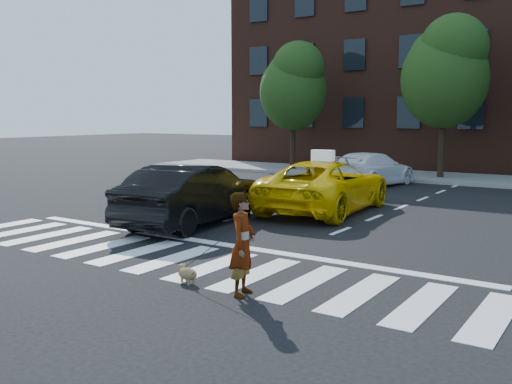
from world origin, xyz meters
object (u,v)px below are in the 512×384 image
Objects in this scene: dog at (186,273)px; woman at (243,244)px; tree_mid at (446,68)px; taxi at (326,186)px; black_sedan at (193,194)px; white_suv at (371,169)px; tree_left at (294,84)px.

woman is at bearing 18.54° from dog.
taxi is at bearing -93.41° from tree_mid.
tree_mid reaches higher than woman.
white_suv is (0.70, 10.38, -0.11)m from black_sedan.
tree_left is at bearing 133.69° from dog.
tree_mid is 1.50× the size of white_suv.
taxi is at bearing -123.75° from black_sedan.
woman is 1.35m from dog.
taxi is (6.90, -10.11, -3.68)m from tree_left.
tree_mid is 5.78m from white_suv.
white_suv is 15.01m from woman.
tree_mid reaches higher than tree_left.
dog is at bearing -87.64° from tree_mid.
tree_left is 7.67m from white_suv.
tree_left is at bearing -24.28° from white_suv.
white_suv is at bearing -1.95° from woman.
dog is (0.74, -18.08, -4.67)m from tree_mid.
tree_mid reaches higher than dog.
woman is at bearing -62.47° from tree_left.
tree_left is at bearing -77.38° from black_sedan.
tree_left reaches higher than black_sedan.
tree_mid is at bearing -107.28° from black_sedan.
woman is at bearing -83.91° from tree_mid.
dog is at bearing -65.49° from tree_left.
white_suv is at bearing 119.27° from dog.
black_sedan is at bearing 30.60° from woman.
tree_left is 12.49× the size of dog.
dog is at bearing 95.53° from taxi.
tree_mid is 4.28× the size of woman.
dog is at bearing 72.86° from woman.
woman is (4.46, -4.15, 0.03)m from black_sedan.
tree_left is 20.33m from dog.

